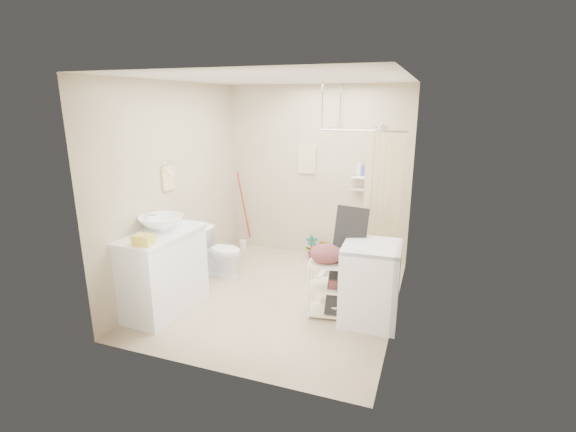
% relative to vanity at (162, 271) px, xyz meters
% --- Properties ---
extents(floor, '(3.20, 3.20, 0.00)m').
position_rel_vanity_xyz_m(floor, '(1.16, 0.75, -0.47)').
color(floor, '#BDAB8D').
rests_on(floor, ground).
extents(ceiling, '(2.80, 3.20, 0.04)m').
position_rel_vanity_xyz_m(ceiling, '(1.16, 0.75, 2.13)').
color(ceiling, silver).
rests_on(ceiling, ground).
extents(wall_back, '(2.80, 0.04, 2.60)m').
position_rel_vanity_xyz_m(wall_back, '(1.16, 2.35, 0.83)').
color(wall_back, '#C2B496').
rests_on(wall_back, ground).
extents(wall_front, '(2.80, 0.04, 2.60)m').
position_rel_vanity_xyz_m(wall_front, '(1.16, -0.85, 0.83)').
color(wall_front, '#C2B496').
rests_on(wall_front, ground).
extents(wall_left, '(0.04, 3.20, 2.60)m').
position_rel_vanity_xyz_m(wall_left, '(-0.24, 0.75, 0.83)').
color(wall_left, '#C2B496').
rests_on(wall_left, ground).
extents(wall_right, '(0.04, 3.20, 2.60)m').
position_rel_vanity_xyz_m(wall_right, '(2.56, 0.75, 0.83)').
color(wall_right, '#C2B496').
rests_on(wall_right, ground).
extents(vanity, '(0.66, 1.10, 0.94)m').
position_rel_vanity_xyz_m(vanity, '(0.00, 0.00, 0.00)').
color(vanity, white).
rests_on(vanity, ground).
extents(sink, '(0.55, 0.55, 0.17)m').
position_rel_vanity_xyz_m(sink, '(0.00, 0.06, 0.56)').
color(sink, white).
rests_on(sink, vanity).
extents(counter_basket, '(0.21, 0.17, 0.11)m').
position_rel_vanity_xyz_m(counter_basket, '(0.13, -0.41, 0.52)').
color(counter_basket, gold).
rests_on(counter_basket, vanity).
extents(floor_basket, '(0.29, 0.25, 0.13)m').
position_rel_vanity_xyz_m(floor_basket, '(0.15, -0.36, -0.41)').
color(floor_basket, gold).
rests_on(floor_basket, ground).
extents(toilet, '(0.68, 0.41, 0.67)m').
position_rel_vanity_xyz_m(toilet, '(0.12, 1.13, -0.14)').
color(toilet, white).
rests_on(toilet, ground).
extents(mop, '(0.16, 0.16, 1.28)m').
position_rel_vanity_xyz_m(mop, '(-0.06, 2.23, 0.17)').
color(mop, '#B22821').
rests_on(mop, ground).
extents(potted_plant_a, '(0.23, 0.21, 0.37)m').
position_rel_vanity_xyz_m(potted_plant_a, '(1.16, 2.13, -0.29)').
color(potted_plant_a, brown).
rests_on(potted_plant_a, ground).
extents(potted_plant_b, '(0.23, 0.22, 0.32)m').
position_rel_vanity_xyz_m(potted_plant_b, '(1.36, 2.13, -0.31)').
color(potted_plant_b, brown).
rests_on(potted_plant_b, ground).
extents(hanging_towel, '(0.28, 0.03, 0.42)m').
position_rel_vanity_xyz_m(hanging_towel, '(1.01, 2.33, 1.03)').
color(hanging_towel, beige).
rests_on(hanging_towel, wall_back).
extents(towel_ring, '(0.04, 0.22, 0.34)m').
position_rel_vanity_xyz_m(towel_ring, '(-0.22, 0.55, 1.00)').
color(towel_ring, beige).
rests_on(towel_ring, wall_left).
extents(tp_holder, '(0.08, 0.12, 0.14)m').
position_rel_vanity_xyz_m(tp_holder, '(-0.20, 0.80, 0.25)').
color(tp_holder, white).
rests_on(tp_holder, wall_left).
extents(shower, '(1.10, 1.10, 2.10)m').
position_rel_vanity_xyz_m(shower, '(2.01, 1.80, 0.58)').
color(shower, white).
rests_on(shower, ground).
extents(shampoo_bottle_a, '(0.10, 0.10, 0.22)m').
position_rel_vanity_xyz_m(shampoo_bottle_a, '(1.82, 2.26, 0.96)').
color(shampoo_bottle_a, white).
rests_on(shampoo_bottle_a, shower).
extents(shampoo_bottle_b, '(0.09, 0.09, 0.17)m').
position_rel_vanity_xyz_m(shampoo_bottle_b, '(1.89, 2.29, 0.93)').
color(shampoo_bottle_b, '#46549F').
rests_on(shampoo_bottle_b, shower).
extents(washing_machine, '(0.64, 0.66, 0.89)m').
position_rel_vanity_xyz_m(washing_machine, '(2.30, 0.54, -0.03)').
color(washing_machine, white).
rests_on(washing_machine, ground).
extents(laundry_rack, '(0.60, 0.41, 0.77)m').
position_rel_vanity_xyz_m(laundry_rack, '(1.90, 0.52, -0.09)').
color(laundry_rack, white).
rests_on(laundry_rack, ground).
extents(ironing_board, '(0.38, 0.22, 1.28)m').
position_rel_vanity_xyz_m(ironing_board, '(2.02, 0.61, 0.17)').
color(ironing_board, black).
rests_on(ironing_board, ground).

